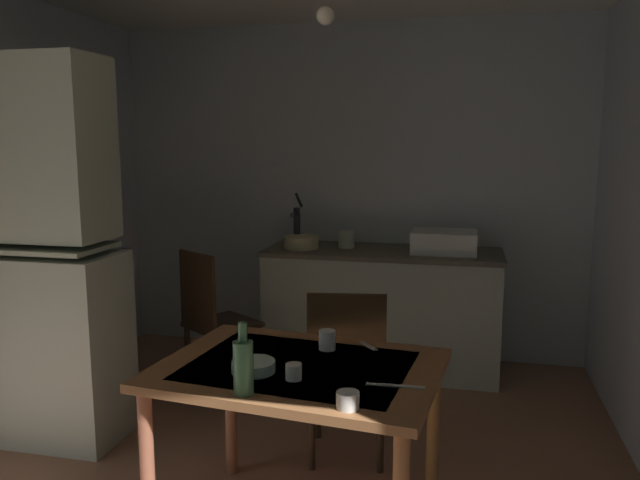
% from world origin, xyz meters
% --- Properties ---
extents(ground_plane, '(4.52, 4.52, 0.00)m').
position_xyz_m(ground_plane, '(0.00, 0.00, 0.00)').
color(ground_plane, '#92674E').
extents(wall_back, '(3.62, 0.10, 2.49)m').
position_xyz_m(wall_back, '(0.00, 1.77, 1.24)').
color(wall_back, silver).
rests_on(wall_back, ground).
extents(hutch_cabinet, '(0.82, 0.45, 2.06)m').
position_xyz_m(hutch_cabinet, '(-1.33, -0.06, 0.96)').
color(hutch_cabinet, '#ADB7A4').
rests_on(hutch_cabinet, ground).
extents(counter_cabinet, '(1.66, 0.64, 0.86)m').
position_xyz_m(counter_cabinet, '(0.32, 1.40, 0.43)').
color(counter_cabinet, '#ADB7A4').
rests_on(counter_cabinet, ground).
extents(sink_basin, '(0.44, 0.34, 0.15)m').
position_xyz_m(sink_basin, '(0.74, 1.40, 0.94)').
color(sink_basin, white).
rests_on(sink_basin, counter_cabinet).
extents(hand_pump, '(0.05, 0.27, 0.39)m').
position_xyz_m(hand_pump, '(-0.32, 1.45, 1.03)').
color(hand_pump, '#232328').
rests_on(hand_pump, counter_cabinet).
extents(mixing_bowl_counter, '(0.25, 0.25, 0.09)m').
position_xyz_m(mixing_bowl_counter, '(-0.27, 1.35, 0.91)').
color(mixing_bowl_counter, beige).
rests_on(mixing_bowl_counter, counter_cabinet).
extents(stoneware_crock, '(0.12, 0.12, 0.12)m').
position_xyz_m(stoneware_crock, '(0.05, 1.45, 0.92)').
color(stoneware_crock, beige).
rests_on(stoneware_crock, counter_cabinet).
extents(dining_table, '(1.19, 0.92, 0.74)m').
position_xyz_m(dining_table, '(0.24, -0.61, 0.64)').
color(dining_table, brown).
rests_on(dining_table, ground).
extents(chair_far_side, '(0.45, 0.45, 0.91)m').
position_xyz_m(chair_far_side, '(0.32, 0.03, 0.48)').
color(chair_far_side, '#382719').
rests_on(chair_far_side, ground).
extents(chair_by_counter, '(0.55, 0.55, 0.93)m').
position_xyz_m(chair_by_counter, '(-0.71, 0.77, 0.48)').
color(chair_by_counter, '#33251B').
rests_on(chair_by_counter, ground).
extents(serving_bowl_wide, '(0.17, 0.17, 0.04)m').
position_xyz_m(serving_bowl_wide, '(0.09, -0.72, 0.76)').
color(serving_bowl_wide, '#ADD1C1').
rests_on(serving_bowl_wide, dining_table).
extents(mug_tall, '(0.08, 0.08, 0.06)m').
position_xyz_m(mug_tall, '(0.51, -0.97, 0.76)').
color(mug_tall, white).
rests_on(mug_tall, dining_table).
extents(mug_dark, '(0.06, 0.06, 0.06)m').
position_xyz_m(mug_dark, '(0.26, -0.76, 0.77)').
color(mug_dark, white).
rests_on(mug_dark, dining_table).
extents(teacup_cream, '(0.07, 0.07, 0.08)m').
position_xyz_m(teacup_cream, '(0.31, -0.40, 0.78)').
color(teacup_cream, white).
rests_on(teacup_cream, dining_table).
extents(glass_bottle, '(0.07, 0.07, 0.26)m').
position_xyz_m(glass_bottle, '(0.12, -0.93, 0.84)').
color(glass_bottle, '#4C7F56').
rests_on(glass_bottle, dining_table).
extents(table_knife, '(0.22, 0.02, 0.00)m').
position_xyz_m(table_knife, '(0.64, -0.74, 0.74)').
color(table_knife, silver).
rests_on(table_knife, dining_table).
extents(teaspoon_near_bowl, '(0.10, 0.11, 0.00)m').
position_xyz_m(teaspoon_near_bowl, '(0.48, -0.32, 0.74)').
color(teaspoon_near_bowl, beige).
rests_on(teaspoon_near_bowl, dining_table).
extents(pendant_bulb, '(0.08, 0.08, 0.08)m').
position_xyz_m(pendant_bulb, '(0.24, -0.13, 2.17)').
color(pendant_bulb, '#F9EFCC').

